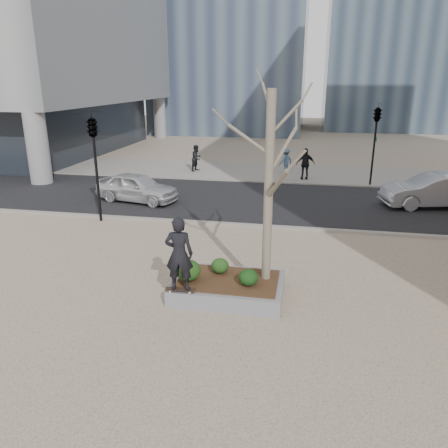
% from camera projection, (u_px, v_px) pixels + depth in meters
% --- Properties ---
extents(ground, '(120.00, 120.00, 0.00)m').
position_uv_depth(ground, '(193.00, 292.00, 12.27)').
color(ground, tan).
rests_on(ground, ground).
extents(street, '(60.00, 8.00, 0.02)m').
position_uv_depth(street, '(245.00, 200.00, 21.59)').
color(street, black).
rests_on(street, ground).
extents(far_sidewalk, '(60.00, 6.00, 0.02)m').
position_uv_depth(far_sidewalk, '(260.00, 172.00, 28.11)').
color(far_sidewalk, gray).
rests_on(far_sidewalk, ground).
extents(planter, '(3.00, 2.00, 0.45)m').
position_uv_depth(planter, '(228.00, 288.00, 12.02)').
color(planter, gray).
rests_on(planter, ground).
extents(planter_mulch, '(2.70, 1.70, 0.04)m').
position_uv_depth(planter_mulch, '(228.00, 280.00, 11.94)').
color(planter_mulch, '#382314').
rests_on(planter_mulch, planter).
extents(sycamore_tree, '(2.80, 2.80, 6.60)m').
position_uv_depth(sycamore_tree, '(270.00, 159.00, 11.00)').
color(sycamore_tree, gray).
rests_on(sycamore_tree, planter_mulch).
extents(shrub_left, '(0.68, 0.68, 0.58)m').
position_uv_depth(shrub_left, '(188.00, 270.00, 11.80)').
color(shrub_left, '#173912').
rests_on(shrub_left, planter_mulch).
extents(shrub_middle, '(0.50, 0.50, 0.42)m').
position_uv_depth(shrub_middle, '(220.00, 266.00, 12.28)').
color(shrub_middle, '#173E13').
rests_on(shrub_middle, planter_mulch).
extents(shrub_right, '(0.52, 0.52, 0.44)m').
position_uv_depth(shrub_right, '(248.00, 277.00, 11.53)').
color(shrub_right, black).
rests_on(shrub_right, planter_mulch).
extents(skateboard, '(0.79, 0.25, 0.08)m').
position_uv_depth(skateboard, '(180.00, 290.00, 11.32)').
color(skateboard, black).
rests_on(skateboard, planter).
extents(skateboarder, '(0.76, 0.54, 1.96)m').
position_uv_depth(skateboarder, '(179.00, 254.00, 11.00)').
color(skateboarder, black).
rests_on(skateboarder, skateboard).
extents(police_car, '(4.34, 2.48, 1.39)m').
position_uv_depth(police_car, '(137.00, 187.00, 21.15)').
color(police_car, silver).
rests_on(police_car, street).
extents(car_silver, '(4.91, 2.61, 1.54)m').
position_uv_depth(car_silver, '(434.00, 191.00, 20.19)').
color(car_silver, '#A8A9B0').
rests_on(car_silver, street).
extents(pedestrian_a, '(0.89, 0.99, 1.67)m').
position_uv_depth(pedestrian_a, '(197.00, 158.00, 28.14)').
color(pedestrian_a, black).
rests_on(pedestrian_a, far_sidewalk).
extents(pedestrian_b, '(1.14, 1.14, 1.58)m').
position_uv_depth(pedestrian_b, '(286.00, 161.00, 27.44)').
color(pedestrian_b, slate).
rests_on(pedestrian_b, far_sidewalk).
extents(pedestrian_c, '(1.15, 0.64, 1.86)m').
position_uv_depth(pedestrian_c, '(305.00, 164.00, 25.66)').
color(pedestrian_c, black).
rests_on(pedestrian_c, far_sidewalk).
extents(traffic_light_near, '(0.60, 2.48, 4.50)m').
position_uv_depth(traffic_light_near, '(96.00, 168.00, 17.77)').
color(traffic_light_near, black).
rests_on(traffic_light_near, ground).
extents(traffic_light_far, '(0.60, 2.48, 4.50)m').
position_uv_depth(traffic_light_far, '(374.00, 145.00, 24.00)').
color(traffic_light_far, black).
rests_on(traffic_light_far, ground).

